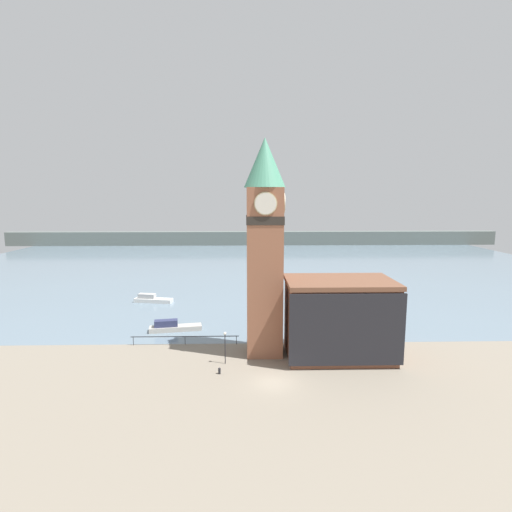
{
  "coord_description": "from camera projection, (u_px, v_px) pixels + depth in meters",
  "views": [
    {
      "loc": [
        -2.67,
        -36.46,
        17.94
      ],
      "look_at": [
        -1.63,
        5.67,
        11.61
      ],
      "focal_mm": 28.0,
      "sensor_mm": 36.0,
      "label": 1
    }
  ],
  "objects": [
    {
      "name": "lamp_post",
      "position": [
        225.0,
        341.0,
        42.81
      ],
      "size": [
        0.32,
        0.32,
        3.56
      ],
      "color": "black",
      "rests_on": "ground_plane"
    },
    {
      "name": "boat_near",
      "position": [
        173.0,
        327.0,
        53.65
      ],
      "size": [
        7.09,
        2.73,
        1.53
      ],
      "rotation": [
        0.0,
        0.0,
        0.17
      ],
      "color": "#B7B2A8",
      "rests_on": "water"
    },
    {
      "name": "clock_tower",
      "position": [
        265.0,
        243.0,
        44.31
      ],
      "size": [
        4.55,
        4.55,
        24.18
      ],
      "color": "#935B42",
      "rests_on": "ground_plane"
    },
    {
      "name": "ground_plane",
      "position": [
        274.0,
        382.0,
        38.77
      ],
      "size": [
        160.0,
        160.0,
        0.0
      ],
      "primitive_type": "plane",
      "color": "gray"
    },
    {
      "name": "boat_far",
      "position": [
        152.0,
        299.0,
        68.08
      ],
      "size": [
        6.67,
        2.72,
        1.44
      ],
      "rotation": [
        0.0,
        0.0,
        -0.17
      ],
      "color": "silver",
      "rests_on": "water"
    },
    {
      "name": "pier_railing",
      "position": [
        185.0,
        337.0,
        48.48
      ],
      "size": [
        13.12,
        0.08,
        1.09
      ],
      "color": "#232328",
      "rests_on": "ground_plane"
    },
    {
      "name": "water",
      "position": [
        256.0,
        263.0,
        108.44
      ],
      "size": [
        160.0,
        120.0,
        0.0
      ],
      "color": "slate",
      "rests_on": "ground_plane"
    },
    {
      "name": "mooring_bollard_near",
      "position": [
        219.0,
        370.0,
        40.61
      ],
      "size": [
        0.26,
        0.26,
        0.67
      ],
      "color": "black",
      "rests_on": "ground_plane"
    },
    {
      "name": "pier_building",
      "position": [
        339.0,
        318.0,
        44.61
      ],
      "size": [
        12.01,
        7.81,
        8.81
      ],
      "color": "brown",
      "rests_on": "ground_plane"
    },
    {
      "name": "far_shoreline",
      "position": [
        253.0,
        238.0,
        147.61
      ],
      "size": [
        180.0,
        3.0,
        5.0
      ],
      "color": "slate",
      "rests_on": "water"
    }
  ]
}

